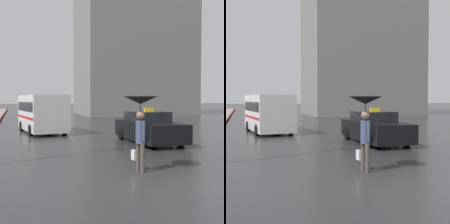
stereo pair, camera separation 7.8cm
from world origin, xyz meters
TOP-DOWN VIEW (x-y plane):
  - ground_plane at (0.00, 0.00)m, footprint 300.00×300.00m
  - taxi at (2.10, 7.25)m, footprint 1.91×4.54m
  - ambulance_van at (-2.24, 13.23)m, footprint 2.68×5.36m
  - pedestrian_with_umbrella at (-0.53, 1.93)m, footprint 0.93×0.93m
  - building_tower_near at (11.60, 33.50)m, footprint 14.37×10.27m

SIDE VIEW (x-z plane):
  - ground_plane at x=0.00m, z-range 0.00..0.00m
  - taxi at x=2.10m, z-range -0.12..1.48m
  - ambulance_van at x=-2.24m, z-range 0.13..2.39m
  - pedestrian_with_umbrella at x=-0.53m, z-range 0.60..2.68m
  - building_tower_near at x=11.60m, z-range 0.00..29.13m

